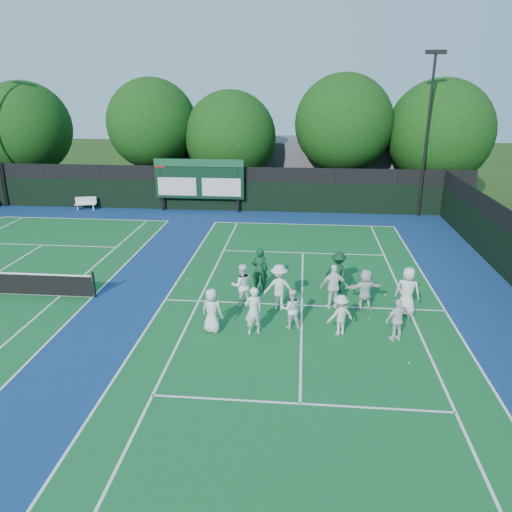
{
  "coord_description": "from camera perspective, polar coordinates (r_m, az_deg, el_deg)",
  "views": [
    {
      "loc": [
        -0.11,
        -16.95,
        8.27
      ],
      "look_at": [
        -2.0,
        3.0,
        1.3
      ],
      "focal_mm": 35.0,
      "sensor_mm": 36.0,
      "label": 1
    }
  ],
  "objects": [
    {
      "name": "light_pole_right",
      "position": [
        33.59,
        19.15,
        14.81
      ],
      "size": [
        1.2,
        0.3,
        10.12
      ],
      "color": "black",
      "rests_on": "ground"
    },
    {
      "name": "player_front_3",
      "position": [
        17.48,
        9.62,
        -6.66
      ],
      "size": [
        1.09,
        0.88,
        1.46
      ],
      "primitive_type": "imported",
      "rotation": [
        0.0,
        0.0,
        3.56
      ],
      "color": "silver",
      "rests_on": "ground"
    },
    {
      "name": "near_court",
      "position": [
        19.76,
        5.26,
        -5.62
      ],
      "size": [
        11.05,
        23.85,
        0.01
      ],
      "color": "#125927",
      "rests_on": "ground"
    },
    {
      "name": "player_back_2",
      "position": [
        19.35,
        8.89,
        -3.49
      ],
      "size": [
        1.09,
        0.57,
        1.78
      ],
      "primitive_type": "imported",
      "rotation": [
        0.0,
        0.0,
        3.28
      ],
      "color": "white",
      "rests_on": "ground"
    },
    {
      "name": "tree_c",
      "position": [
        37.09,
        -2.68,
        13.2
      ],
      "size": [
        6.57,
        6.57,
        7.88
      ],
      "color": "black",
      "rests_on": "ground"
    },
    {
      "name": "tennis_ball_3",
      "position": [
        22.32,
        -7.87,
        -2.67
      ],
      "size": [
        0.07,
        0.07,
        0.07
      ],
      "primitive_type": "sphere",
      "color": "#B8D819",
      "rests_on": "ground"
    },
    {
      "name": "tennis_ball_2",
      "position": [
        16.56,
        17.1,
        -11.59
      ],
      "size": [
        0.07,
        0.07,
        0.07
      ],
      "primitive_type": "sphere",
      "color": "#B8D819",
      "rests_on": "ground"
    },
    {
      "name": "tennis_ball_0",
      "position": [
        20.09,
        -4.38,
        -5.09
      ],
      "size": [
        0.07,
        0.07,
        0.07
      ],
      "primitive_type": "sphere",
      "color": "#B8D819",
      "rests_on": "ground"
    },
    {
      "name": "clubhouse",
      "position": [
        41.47,
        2.78,
        10.46
      ],
      "size": [
        18.0,
        6.0,
        4.0
      ],
      "primitive_type": "cube",
      "color": "#535357",
      "rests_on": "ground"
    },
    {
      "name": "player_back_1",
      "position": [
        19.05,
        2.66,
        -3.58
      ],
      "size": [
        1.22,
        0.76,
        1.81
      ],
      "primitive_type": "imported",
      "rotation": [
        0.0,
        0.0,
        3.22
      ],
      "color": "silver",
      "rests_on": "ground"
    },
    {
      "name": "tree_b",
      "position": [
        38.24,
        -11.54,
        14.34
      ],
      "size": [
        6.49,
        6.49,
        8.71
      ],
      "color": "black",
      "rests_on": "ground"
    },
    {
      "name": "scoreboard",
      "position": [
        33.81,
        -6.54,
        8.7
      ],
      "size": [
        6.0,
        0.21,
        3.55
      ],
      "color": "black",
      "rests_on": "ground"
    },
    {
      "name": "back_fence",
      "position": [
        34.18,
        -4.67,
        7.45
      ],
      "size": [
        34.0,
        0.08,
        3.0
      ],
      "color": "black",
      "rests_on": "ground"
    },
    {
      "name": "tennis_ball_4",
      "position": [
        21.85,
        8.61,
        -3.2
      ],
      "size": [
        0.07,
        0.07,
        0.07
      ],
      "primitive_type": "sphere",
      "color": "#B8D819",
      "rests_on": "ground"
    },
    {
      "name": "player_back_0",
      "position": [
        19.35,
        -1.63,
        -3.35
      ],
      "size": [
        0.98,
        0.85,
        1.72
      ],
      "primitive_type": "imported",
      "rotation": [
        0.0,
        0.0,
        3.41
      ],
      "color": "white",
      "rests_on": "ground"
    },
    {
      "name": "player_back_3",
      "position": [
        19.52,
        12.36,
        -3.75
      ],
      "size": [
        1.58,
        0.84,
        1.62
      ],
      "primitive_type": "imported",
      "rotation": [
        0.0,
        0.0,
        3.39
      ],
      "color": "silver",
      "rests_on": "ground"
    },
    {
      "name": "tennis_ball_1",
      "position": [
        21.23,
        14.58,
        -4.31
      ],
      "size": [
        0.07,
        0.07,
        0.07
      ],
      "primitive_type": "sphere",
      "color": "#B8D819",
      "rests_on": "ground"
    },
    {
      "name": "player_back_4",
      "position": [
        19.48,
        16.93,
        -3.85
      ],
      "size": [
        1.04,
        0.82,
        1.85
      ],
      "primitive_type": "imported",
      "rotation": [
        0.0,
        0.0,
        2.85
      ],
      "color": "silver",
      "rests_on": "ground"
    },
    {
      "name": "player_front_4",
      "position": [
        17.5,
        15.88,
        -7.06
      ],
      "size": [
        0.96,
        0.66,
        1.51
      ],
      "primitive_type": "imported",
      "rotation": [
        0.0,
        0.0,
        3.51
      ],
      "color": "white",
      "rests_on": "ground"
    },
    {
      "name": "coach_right",
      "position": [
        20.9,
        9.38,
        -1.84
      ],
      "size": [
        1.28,
        1.04,
        1.73
      ],
      "primitive_type": "imported",
      "rotation": [
        0.0,
        0.0,
        2.73
      ],
      "color": "#0E341C",
      "rests_on": "ground"
    },
    {
      "name": "player_front_1",
      "position": [
        17.23,
        -0.3,
        -6.27
      ],
      "size": [
        0.75,
        0.64,
        1.74
      ],
      "primitive_type": "imported",
      "rotation": [
        0.0,
        0.0,
        3.56
      ],
      "color": "white",
      "rests_on": "ground"
    },
    {
      "name": "ground",
      "position": [
        18.86,
        5.23,
        -6.91
      ],
      "size": [
        120.0,
        120.0,
        0.0
      ],
      "primitive_type": "plane",
      "color": "#1D380F",
      "rests_on": "ground"
    },
    {
      "name": "player_front_2",
      "position": [
        17.74,
        4.07,
        -6.02
      ],
      "size": [
        0.76,
        0.62,
        1.47
      ],
      "primitive_type": "imported",
      "rotation": [
        0.0,
        0.0,
        3.23
      ],
      "color": "white",
      "rests_on": "ground"
    },
    {
      "name": "player_front_0",
      "position": [
        17.46,
        -5.07,
        -6.22
      ],
      "size": [
        0.91,
        0.74,
        1.6
      ],
      "primitive_type": "imported",
      "rotation": [
        0.0,
        0.0,
        2.81
      ],
      "color": "silver",
      "rests_on": "ground"
    },
    {
      "name": "bench",
      "position": [
        36.4,
        -18.89,
        5.78
      ],
      "size": [
        1.44,
        0.72,
        0.88
      ],
      "color": "silver",
      "rests_on": "ground"
    },
    {
      "name": "tree_e",
      "position": [
        37.9,
        20.43,
        12.83
      ],
      "size": [
        7.28,
        7.28,
        8.67
      ],
      "color": "black",
      "rests_on": "ground"
    },
    {
      "name": "coach_left",
      "position": [
        20.68,
        0.42,
        -1.58
      ],
      "size": [
        0.74,
        0.53,
        1.88
      ],
      "primitive_type": "imported",
      "rotation": [
        0.0,
        0.0,
        3.27
      ],
      "color": "#103D22",
      "rests_on": "ground"
    },
    {
      "name": "tree_a",
      "position": [
        42.1,
        -24.66,
        12.88
      ],
      "size": [
        6.87,
        6.87,
        8.5
      ],
      "color": "black",
      "rests_on": "ground"
    },
    {
      "name": "tree_d",
      "position": [
        36.76,
        10.23,
        14.38
      ],
      "size": [
        6.88,
        6.88,
        9.0
      ],
      "color": "black",
      "rests_on": "ground"
    },
    {
      "name": "court_apron",
      "position": [
        20.62,
        -11.71,
        -4.88
      ],
      "size": [
        34.0,
        32.0,
        0.01
      ],
      "primitive_type": "cube",
      "color": "navy",
      "rests_on": "ground"
    },
    {
      "name": "tennis_ball_5",
      "position": [
        18.92,
        12.72,
        -7.14
      ],
      "size": [
        0.07,
        0.07,
        0.07
      ],
      "primitive_type": "sphere",
      "color": "#B8D819",
      "rests_on": "ground"
    }
  ]
}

